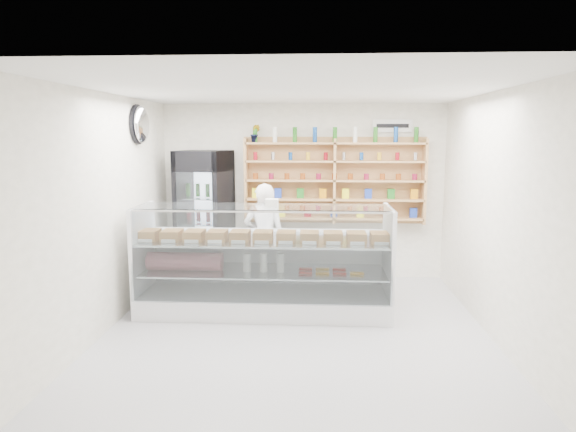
{
  "coord_description": "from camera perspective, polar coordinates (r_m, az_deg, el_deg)",
  "views": [
    {
      "loc": [
        0.24,
        -5.76,
        2.31
      ],
      "look_at": [
        -0.15,
        0.9,
        1.25
      ],
      "focal_mm": 32.0,
      "sensor_mm": 36.0,
      "label": 1
    }
  ],
  "objects": [
    {
      "name": "drinks_cooler",
      "position": [
        8.19,
        -9.22,
        -0.04
      ],
      "size": [
        0.88,
        0.86,
        2.07
      ],
      "rotation": [
        0.0,
        0.0,
        -0.21
      ],
      "color": "black",
      "rests_on": "floor"
    },
    {
      "name": "room",
      "position": [
        5.84,
        0.93,
        0.04
      ],
      "size": [
        5.0,
        5.0,
        5.0
      ],
      "color": "#B6B5BB",
      "rests_on": "ground"
    },
    {
      "name": "shop_worker",
      "position": [
        7.41,
        -2.62,
        -2.64
      ],
      "size": [
        0.62,
        0.42,
        1.63
      ],
      "primitive_type": "imported",
      "rotation": [
        0.0,
        0.0,
        3.08
      ],
      "color": "silver",
      "rests_on": "floor"
    },
    {
      "name": "display_counter",
      "position": [
        6.79,
        -2.64,
        -7.51
      ],
      "size": [
        3.25,
        0.97,
        1.41
      ],
      "color": "white",
      "rests_on": "floor"
    },
    {
      "name": "security_mirror",
      "position": [
        7.37,
        -15.99,
        9.75
      ],
      "size": [
        0.15,
        0.5,
        0.5
      ],
      "primitive_type": "ellipsoid",
      "color": "silver",
      "rests_on": "left_wall"
    },
    {
      "name": "wall_sign",
      "position": [
        8.31,
        11.53,
        9.79
      ],
      "size": [
        0.62,
        0.03,
        0.2
      ],
      "primitive_type": "cube",
      "color": "white",
      "rests_on": "back_wall"
    },
    {
      "name": "wall_shelving",
      "position": [
        8.14,
        5.17,
        3.92
      ],
      "size": [
        2.84,
        0.28,
        1.33
      ],
      "color": "tan",
      "rests_on": "back_wall"
    },
    {
      "name": "potted_plant",
      "position": [
        8.16,
        -3.67,
        9.15
      ],
      "size": [
        0.15,
        0.12,
        0.27
      ],
      "primitive_type": "imported",
      "rotation": [
        0.0,
        0.0,
        0.01
      ],
      "color": "#1E6626",
      "rests_on": "wall_shelving"
    }
  ]
}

